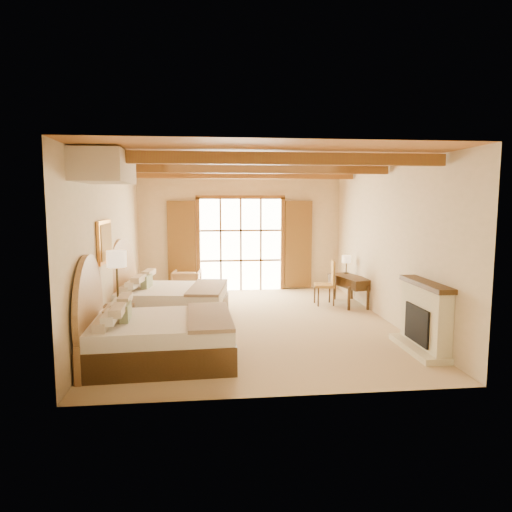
{
  "coord_description": "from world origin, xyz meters",
  "views": [
    {
      "loc": [
        -0.93,
        -8.95,
        2.47
      ],
      "look_at": [
        0.07,
        0.2,
        1.34
      ],
      "focal_mm": 32.0,
      "sensor_mm": 36.0,
      "label": 1
    }
  ],
  "objects": [
    {
      "name": "french_doors",
      "position": [
        0.0,
        3.44,
        1.25
      ],
      "size": [
        3.95,
        0.08,
        2.6
      ],
      "color": "white",
      "rests_on": "ground"
    },
    {
      "name": "canopy_valance",
      "position": [
        -2.4,
        -2.0,
        2.95
      ],
      "size": [
        0.7,
        1.4,
        0.45
      ],
      "primitive_type": "cube",
      "color": "beige",
      "rests_on": "ceiling"
    },
    {
      "name": "wall_left",
      "position": [
        -2.75,
        0.0,
        1.6
      ],
      "size": [
        0.0,
        7.0,
        7.0
      ],
      "primitive_type": "plane",
      "rotation": [
        1.57,
        0.0,
        1.57
      ],
      "color": "beige",
      "rests_on": "ground"
    },
    {
      "name": "painting",
      "position": [
        -2.7,
        -0.75,
        1.75
      ],
      "size": [
        0.06,
        0.95,
        0.75
      ],
      "color": "gold",
      "rests_on": "wall_left"
    },
    {
      "name": "ceiling_beams",
      "position": [
        0.0,
        0.0,
        3.08
      ],
      "size": [
        5.39,
        4.6,
        0.18
      ],
      "primitive_type": null,
      "color": "brown",
      "rests_on": "ceiling"
    },
    {
      "name": "ceiling",
      "position": [
        0.0,
        0.0,
        3.2
      ],
      "size": [
        7.0,
        7.0,
        0.0
      ],
      "primitive_type": "plane",
      "rotation": [
        3.14,
        0.0,
        0.0
      ],
      "color": "#B06A36",
      "rests_on": "ground"
    },
    {
      "name": "bed_far",
      "position": [
        -1.83,
        0.49,
        0.44
      ],
      "size": [
        2.45,
        1.97,
        1.46
      ],
      "rotation": [
        0.0,
        0.0,
        -0.14
      ],
      "color": "#452D1A",
      "rests_on": "floor"
    },
    {
      "name": "floor_lamp",
      "position": [
        -2.5,
        -0.84,
        1.36
      ],
      "size": [
        0.34,
        0.34,
        1.6
      ],
      "color": "#332917",
      "rests_on": "floor"
    },
    {
      "name": "nightstand",
      "position": [
        -2.5,
        -0.98,
        0.32
      ],
      "size": [
        0.53,
        0.53,
        0.63
      ],
      "primitive_type": "cube",
      "rotation": [
        0.0,
        0.0,
        -0.01
      ],
      "color": "#452D1A",
      "rests_on": "floor"
    },
    {
      "name": "bed_near",
      "position": [
        -1.82,
        -2.02,
        0.44
      ],
      "size": [
        2.27,
        1.75,
        1.46
      ],
      "rotation": [
        0.0,
        0.0,
        0.04
      ],
      "color": "#452D1A",
      "rests_on": "floor"
    },
    {
      "name": "desk",
      "position": [
        2.47,
        1.42,
        0.36
      ],
      "size": [
        0.84,
        1.34,
        0.67
      ],
      "rotation": [
        0.0,
        0.0,
        0.26
      ],
      "color": "#452D1A",
      "rests_on": "floor"
    },
    {
      "name": "wall_right",
      "position": [
        2.75,
        0.0,
        1.6
      ],
      "size": [
        0.0,
        7.0,
        7.0
      ],
      "primitive_type": "plane",
      "rotation": [
        1.57,
        0.0,
        -1.57
      ],
      "color": "beige",
      "rests_on": "ground"
    },
    {
      "name": "desk_chair",
      "position": [
        1.86,
        1.46,
        0.33
      ],
      "size": [
        0.54,
        0.54,
        1.05
      ],
      "rotation": [
        0.0,
        0.0,
        -0.18
      ],
      "color": "#AE803C",
      "rests_on": "floor"
    },
    {
      "name": "floor",
      "position": [
        0.0,
        0.0,
        0.0
      ],
      "size": [
        7.0,
        7.0,
        0.0
      ],
      "primitive_type": "plane",
      "color": "tan",
      "rests_on": "ground"
    },
    {
      "name": "ottoman",
      "position": [
        -0.78,
        1.99,
        0.19
      ],
      "size": [
        0.53,
        0.53,
        0.38
      ],
      "primitive_type": "cube",
      "rotation": [
        0.0,
        0.0,
        0.03
      ],
      "color": "tan",
      "rests_on": "floor"
    },
    {
      "name": "fireplace",
      "position": [
        2.6,
        -2.0,
        0.51
      ],
      "size": [
        0.46,
        1.4,
        1.16
      ],
      "color": "#C4BA96",
      "rests_on": "ground"
    },
    {
      "name": "desk_lamp",
      "position": [
        2.51,
        1.92,
        1.01
      ],
      "size": [
        0.22,
        0.22,
        0.44
      ],
      "color": "#332917",
      "rests_on": "desk"
    },
    {
      "name": "wall_back",
      "position": [
        0.0,
        3.5,
        1.6
      ],
      "size": [
        5.5,
        0.0,
        5.5
      ],
      "primitive_type": "plane",
      "rotation": [
        1.57,
        0.0,
        0.0
      ],
      "color": "beige",
      "rests_on": "ground"
    },
    {
      "name": "armchair",
      "position": [
        -1.46,
        2.92,
        0.33
      ],
      "size": [
        0.78,
        0.79,
        0.66
      ],
      "primitive_type": "imported",
      "rotation": [
        0.0,
        0.0,
        -3.25
      ],
      "color": "#A1794D",
      "rests_on": "floor"
    }
  ]
}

